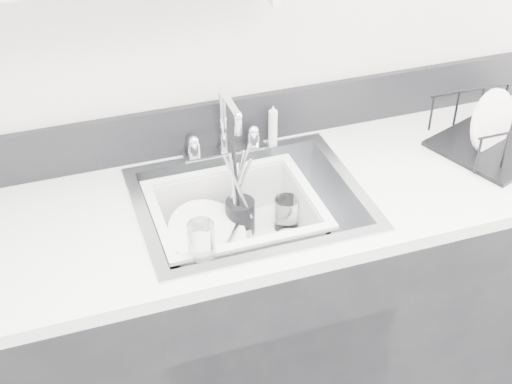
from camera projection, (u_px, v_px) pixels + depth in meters
name	position (u px, v px, depth m)	size (l,w,h in m)	color
room_shell	(439.00, 78.00, 0.95)	(3.50, 3.00, 2.60)	silver
counter_run	(251.00, 315.00, 2.28)	(3.20, 0.62, 0.92)	black
backsplash	(219.00, 124.00, 2.20)	(3.20, 0.02, 0.16)	black
sink	(250.00, 224.00, 2.07)	(0.64, 0.52, 0.20)	silver
faucet	(225.00, 138.00, 2.17)	(0.26, 0.18, 0.23)	silver
side_sprayer	(273.00, 125.00, 2.21)	(0.03, 0.03, 0.14)	silver
wash_tub	(236.00, 227.00, 2.04)	(0.47, 0.38, 0.18)	silver
plate_stack	(210.00, 241.00, 2.06)	(0.28, 0.27, 0.11)	white
utensil_cup	(240.00, 215.00, 2.11)	(0.09, 0.09, 0.29)	black
ladle	(221.00, 233.00, 2.08)	(0.25, 0.09, 0.07)	silver
tumbler_in_tub	(286.00, 213.00, 2.13)	(0.07, 0.07, 0.10)	white
tumbler_counter	(201.00, 240.00, 1.80)	(0.07, 0.07, 0.10)	white
dish_rack	(505.00, 124.00, 2.22)	(0.41, 0.30, 0.14)	black
bowl_small	(290.00, 243.00, 2.07)	(0.10, 0.10, 0.03)	white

